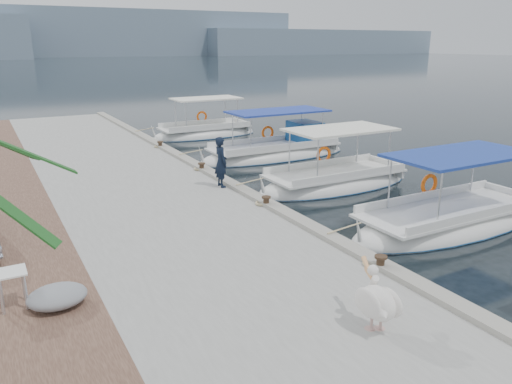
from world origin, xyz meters
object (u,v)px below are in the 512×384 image
(fishing_caique_c, at_px, (334,184))
(pelican, at_px, (377,301))
(fishing_caique_d, at_px, (276,153))
(fisherman, at_px, (221,162))
(fishing_caique_b, at_px, (449,223))
(fishing_caique_e, at_px, (205,134))

(fishing_caique_c, xyz_separation_m, pelican, (-5.95, -8.89, 0.92))
(fishing_caique_d, distance_m, fisherman, 7.27)
(fishing_caique_b, distance_m, fishing_caique_e, 17.40)
(pelican, bearing_deg, fishing_caique_c, 56.21)
(fishing_caique_d, bearing_deg, fishing_caique_c, -97.38)
(fishing_caique_d, bearing_deg, pelican, -114.85)
(pelican, relative_size, fisherman, 0.77)
(fishing_caique_e, distance_m, fisherman, 12.58)
(fishing_caique_d, bearing_deg, fisherman, -136.40)
(fishing_caique_c, xyz_separation_m, fishing_caique_e, (-0.09, 12.26, 0.00))
(fishing_caique_d, xyz_separation_m, fishing_caique_e, (-0.80, 6.77, -0.06))
(fishing_caique_b, xyz_separation_m, fisherman, (-4.82, 5.67, 1.25))
(fishing_caique_b, height_order, fishing_caique_c, same)
(fishing_caique_c, relative_size, pelican, 4.95)
(fishing_caique_d, xyz_separation_m, fisherman, (-5.20, -4.95, 1.18))
(fishing_caique_b, distance_m, fishing_caique_d, 10.63)
(fishing_caique_c, bearing_deg, pelican, -123.79)
(fisherman, bearing_deg, fishing_caique_b, -137.97)
(fishing_caique_b, relative_size, fishing_caique_c, 1.10)
(fisherman, bearing_deg, pelican, 172.86)
(fishing_caique_c, xyz_separation_m, fishing_caique_d, (0.71, 5.49, 0.06))
(fishing_caique_e, distance_m, pelican, 21.96)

